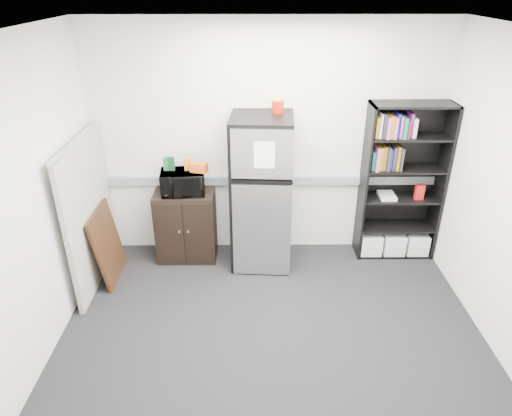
{
  "coord_description": "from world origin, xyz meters",
  "views": [
    {
      "loc": [
        -0.18,
        -3.19,
        3.03
      ],
      "look_at": [
        -0.14,
        0.9,
        0.95
      ],
      "focal_mm": 32.0,
      "sensor_mm": 36.0,
      "label": 1
    }
  ],
  "objects_px": {
    "cubicle_partition": "(89,213)",
    "refrigerator": "(261,193)",
    "bookshelf": "(401,184)",
    "cabinet": "(186,225)",
    "microwave": "(183,182)"
  },
  "relations": [
    {
      "from": "bookshelf",
      "to": "refrigerator",
      "type": "xyz_separation_m",
      "value": [
        -1.61,
        -0.14,
        -0.04
      ]
    },
    {
      "from": "bookshelf",
      "to": "cabinet",
      "type": "distance_m",
      "value": 2.54
    },
    {
      "from": "cubicle_partition",
      "to": "microwave",
      "type": "relative_size",
      "value": 3.38
    },
    {
      "from": "refrigerator",
      "to": "cubicle_partition",
      "type": "bearing_deg",
      "value": -165.75
    },
    {
      "from": "cubicle_partition",
      "to": "microwave",
      "type": "xyz_separation_m",
      "value": [
        0.94,
        0.4,
        0.17
      ]
    },
    {
      "from": "bookshelf",
      "to": "refrigerator",
      "type": "distance_m",
      "value": 1.61
    },
    {
      "from": "bookshelf",
      "to": "cabinet",
      "type": "xyz_separation_m",
      "value": [
        -2.49,
        -0.06,
        -0.49
      ]
    },
    {
      "from": "cabinet",
      "to": "refrigerator",
      "type": "distance_m",
      "value": 0.99
    },
    {
      "from": "cubicle_partition",
      "to": "cabinet",
      "type": "distance_m",
      "value": 1.1
    },
    {
      "from": "cabinet",
      "to": "microwave",
      "type": "distance_m",
      "value": 0.56
    },
    {
      "from": "cubicle_partition",
      "to": "refrigerator",
      "type": "relative_size",
      "value": 0.92
    },
    {
      "from": "cubicle_partition",
      "to": "microwave",
      "type": "height_order",
      "value": "cubicle_partition"
    },
    {
      "from": "refrigerator",
      "to": "bookshelf",
      "type": "bearing_deg",
      "value": 8.78
    },
    {
      "from": "cabinet",
      "to": "microwave",
      "type": "bearing_deg",
      "value": -90.0
    },
    {
      "from": "microwave",
      "to": "refrigerator",
      "type": "xyz_separation_m",
      "value": [
        0.88,
        -0.06,
        -0.11
      ]
    }
  ]
}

